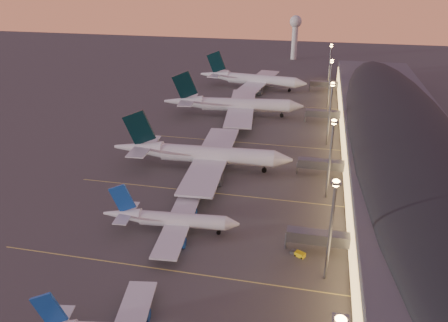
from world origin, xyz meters
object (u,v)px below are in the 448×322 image
(airliner_wide_mid, at_px, (233,105))
(airliner_wide_near, at_px, (202,154))
(airliner_wide_far, at_px, (252,79))
(airliner_narrow_north, at_px, (171,220))
(radar_tower, at_px, (295,30))
(baggage_tug_c, at_px, (298,254))

(airliner_wide_mid, bearing_deg, airliner_wide_near, -96.29)
(airliner_wide_near, distance_m, airliner_wide_far, 113.61)
(airliner_narrow_north, relative_size, radar_tower, 1.17)
(airliner_wide_far, height_order, radar_tower, radar_tower)
(airliner_wide_near, relative_size, airliner_wide_far, 1.00)
(airliner_wide_mid, height_order, airliner_wide_far, airliner_wide_mid)
(airliner_wide_far, relative_size, radar_tower, 1.99)
(airliner_wide_far, relative_size, baggage_tug_c, 16.13)
(airliner_wide_far, bearing_deg, airliner_wide_near, -82.72)
(airliner_wide_mid, bearing_deg, airliner_wide_far, 82.40)
(baggage_tug_c, bearing_deg, airliner_wide_mid, 136.62)
(airliner_narrow_north, height_order, airliner_wide_far, airliner_wide_far)
(radar_tower, distance_m, baggage_tug_c, 254.14)
(airliner_wide_near, bearing_deg, airliner_wide_far, 86.91)
(airliner_wide_mid, xyz_separation_m, radar_tower, (18.34, 146.61, 16.34))
(airliner_wide_mid, height_order, radar_tower, radar_tower)
(airliner_wide_near, height_order, airliner_wide_far, airliner_wide_far)
(baggage_tug_c, bearing_deg, airliner_narrow_north, -159.48)
(airliner_narrow_north, relative_size, airliner_wide_mid, 0.57)
(airliner_wide_mid, xyz_separation_m, airliner_wide_far, (0.72, 52.76, -0.19))
(airliner_wide_near, height_order, radar_tower, radar_tower)
(airliner_narrow_north, bearing_deg, airliner_wide_near, 88.47)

